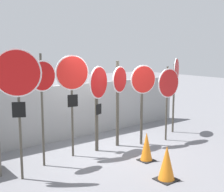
{
  "coord_description": "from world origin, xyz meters",
  "views": [
    {
      "loc": [
        -4.86,
        -6.23,
        2.69
      ],
      "look_at": [
        0.02,
        0.0,
        1.46
      ],
      "focal_mm": 50.0,
      "sensor_mm": 36.0,
      "label": 1
    }
  ],
  "objects_px": {
    "stop_sign_0": "(17,81)",
    "stop_sign_2": "(72,80)",
    "stop_sign_3": "(98,93)",
    "stop_sign_4": "(119,91)",
    "stop_sign_1": "(43,85)",
    "stop_sign_7": "(176,77)",
    "stop_sign_6": "(168,87)",
    "traffic_cone_1": "(146,147)",
    "traffic_cone_0": "(167,163)",
    "stop_sign_5": "(143,88)"
  },
  "relations": [
    {
      "from": "stop_sign_2",
      "to": "stop_sign_7",
      "type": "distance_m",
      "value": 3.73
    },
    {
      "from": "traffic_cone_0",
      "to": "stop_sign_1",
      "type": "bearing_deg",
      "value": 125.97
    },
    {
      "from": "stop_sign_5",
      "to": "traffic_cone_1",
      "type": "bearing_deg",
      "value": -117.39
    },
    {
      "from": "traffic_cone_1",
      "to": "stop_sign_4",
      "type": "bearing_deg",
      "value": 81.15
    },
    {
      "from": "stop_sign_5",
      "to": "stop_sign_7",
      "type": "height_order",
      "value": "stop_sign_7"
    },
    {
      "from": "traffic_cone_0",
      "to": "traffic_cone_1",
      "type": "bearing_deg",
      "value": 66.61
    },
    {
      "from": "stop_sign_5",
      "to": "traffic_cone_0",
      "type": "distance_m",
      "value": 2.69
    },
    {
      "from": "stop_sign_7",
      "to": "traffic_cone_0",
      "type": "relative_size",
      "value": 3.25
    },
    {
      "from": "stop_sign_0",
      "to": "stop_sign_2",
      "type": "xyz_separation_m",
      "value": [
        1.56,
        0.54,
        -0.13
      ]
    },
    {
      "from": "stop_sign_0",
      "to": "stop_sign_7",
      "type": "xyz_separation_m",
      "value": [
        5.29,
        0.51,
        -0.27
      ]
    },
    {
      "from": "stop_sign_4",
      "to": "stop_sign_2",
      "type": "bearing_deg",
      "value": 157.75
    },
    {
      "from": "stop_sign_4",
      "to": "stop_sign_5",
      "type": "bearing_deg",
      "value": -49.33
    },
    {
      "from": "stop_sign_7",
      "to": "traffic_cone_0",
      "type": "distance_m",
      "value": 4.02
    },
    {
      "from": "stop_sign_3",
      "to": "stop_sign_4",
      "type": "height_order",
      "value": "stop_sign_4"
    },
    {
      "from": "traffic_cone_1",
      "to": "stop_sign_0",
      "type": "bearing_deg",
      "value": 164.36
    },
    {
      "from": "stop_sign_0",
      "to": "stop_sign_4",
      "type": "xyz_separation_m",
      "value": [
        2.99,
        0.52,
        -0.5
      ]
    },
    {
      "from": "stop_sign_2",
      "to": "stop_sign_1",
      "type": "bearing_deg",
      "value": -160.78
    },
    {
      "from": "stop_sign_2",
      "to": "traffic_cone_1",
      "type": "distance_m",
      "value": 2.39
    },
    {
      "from": "stop_sign_0",
      "to": "stop_sign_4",
      "type": "bearing_deg",
      "value": 40.17
    },
    {
      "from": "stop_sign_2",
      "to": "traffic_cone_0",
      "type": "relative_size",
      "value": 3.44
    },
    {
      "from": "stop_sign_1",
      "to": "stop_sign_4",
      "type": "xyz_separation_m",
      "value": [
        2.27,
        0.12,
        -0.33
      ]
    },
    {
      "from": "stop_sign_6",
      "to": "traffic_cone_0",
      "type": "height_order",
      "value": "stop_sign_6"
    },
    {
      "from": "stop_sign_4",
      "to": "stop_sign_1",
      "type": "bearing_deg",
      "value": 161.78
    },
    {
      "from": "stop_sign_4",
      "to": "traffic_cone_0",
      "type": "height_order",
      "value": "stop_sign_4"
    },
    {
      "from": "stop_sign_0",
      "to": "traffic_cone_1",
      "type": "relative_size",
      "value": 3.82
    },
    {
      "from": "stop_sign_4",
      "to": "stop_sign_7",
      "type": "bearing_deg",
      "value": -21.42
    },
    {
      "from": "stop_sign_0",
      "to": "stop_sign_5",
      "type": "xyz_separation_m",
      "value": [
        3.58,
        0.2,
        -0.44
      ]
    },
    {
      "from": "stop_sign_7",
      "to": "traffic_cone_0",
      "type": "height_order",
      "value": "stop_sign_7"
    },
    {
      "from": "stop_sign_1",
      "to": "stop_sign_6",
      "type": "relative_size",
      "value": 1.19
    },
    {
      "from": "stop_sign_5",
      "to": "traffic_cone_0",
      "type": "relative_size",
      "value": 3.04
    },
    {
      "from": "stop_sign_0",
      "to": "stop_sign_6",
      "type": "distance_m",
      "value": 4.45
    },
    {
      "from": "stop_sign_2",
      "to": "stop_sign_3",
      "type": "xyz_separation_m",
      "value": [
        0.73,
        -0.03,
        -0.37
      ]
    },
    {
      "from": "stop_sign_1",
      "to": "stop_sign_7",
      "type": "relative_size",
      "value": 1.08
    },
    {
      "from": "stop_sign_1",
      "to": "traffic_cone_1",
      "type": "distance_m",
      "value": 2.83
    },
    {
      "from": "stop_sign_4",
      "to": "stop_sign_5",
      "type": "height_order",
      "value": "stop_sign_4"
    },
    {
      "from": "stop_sign_4",
      "to": "stop_sign_6",
      "type": "distance_m",
      "value": 1.51
    },
    {
      "from": "stop_sign_4",
      "to": "traffic_cone_0",
      "type": "distance_m",
      "value": 2.71
    },
    {
      "from": "stop_sign_3",
      "to": "stop_sign_4",
      "type": "distance_m",
      "value": 0.69
    },
    {
      "from": "stop_sign_0",
      "to": "stop_sign_2",
      "type": "bearing_deg",
      "value": 49.56
    },
    {
      "from": "stop_sign_6",
      "to": "stop_sign_7",
      "type": "height_order",
      "value": "stop_sign_7"
    },
    {
      "from": "stop_sign_2",
      "to": "stop_sign_3",
      "type": "height_order",
      "value": "stop_sign_2"
    },
    {
      "from": "stop_sign_0",
      "to": "traffic_cone_0",
      "type": "relative_size",
      "value": 3.66
    },
    {
      "from": "stop_sign_0",
      "to": "stop_sign_3",
      "type": "distance_m",
      "value": 2.41
    },
    {
      "from": "traffic_cone_1",
      "to": "stop_sign_3",
      "type": "bearing_deg",
      "value": 110.72
    },
    {
      "from": "traffic_cone_0",
      "to": "traffic_cone_1",
      "type": "xyz_separation_m",
      "value": [
        0.45,
        1.05,
        -0.02
      ]
    },
    {
      "from": "stop_sign_7",
      "to": "stop_sign_3",
      "type": "bearing_deg",
      "value": 148.13
    },
    {
      "from": "stop_sign_2",
      "to": "traffic_cone_1",
      "type": "bearing_deg",
      "value": -37.75
    },
    {
      "from": "stop_sign_0",
      "to": "stop_sign_2",
      "type": "height_order",
      "value": "stop_sign_0"
    },
    {
      "from": "stop_sign_1",
      "to": "stop_sign_6",
      "type": "bearing_deg",
      "value": -14.28
    },
    {
      "from": "stop_sign_4",
      "to": "stop_sign_7",
      "type": "relative_size",
      "value": 0.99
    }
  ]
}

